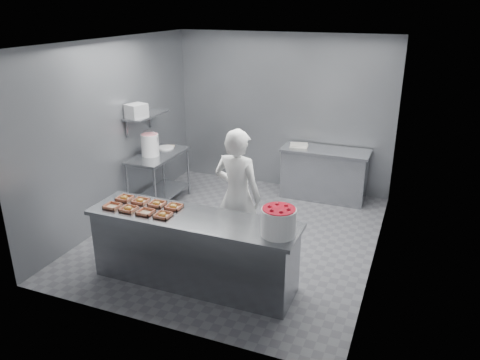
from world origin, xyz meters
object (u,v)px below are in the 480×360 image
at_px(strawberry_tub, 279,221).
at_px(appliance, 136,111).
at_px(tray_0, 112,206).
at_px(tray_2, 146,212).
at_px(back_counter, 324,174).
at_px(tray_7, 174,207).
at_px(glaze_bucket, 150,144).
at_px(service_counter, 194,250).
at_px(prep_table, 159,171).
at_px(tray_6, 157,204).
at_px(tray_1, 129,209).
at_px(tray_3, 163,215).
at_px(worker, 238,196).
at_px(tray_4, 124,198).
at_px(tray_5, 140,201).

xyz_separation_m(strawberry_tub, appliance, (-2.90, 1.74, 0.61)).
relative_size(tray_0, tray_2, 1.00).
distance_m(back_counter, tray_7, 3.38).
relative_size(tray_0, glaze_bucket, 0.43).
bearing_deg(service_counter, prep_table, 130.24).
xyz_separation_m(tray_2, appliance, (-1.26, 1.81, 0.75)).
bearing_deg(tray_7, tray_6, 180.00).
bearing_deg(back_counter, strawberry_tub, -86.89).
relative_size(service_counter, tray_6, 13.88).
distance_m(tray_1, glaze_bucket, 2.18).
distance_m(tray_0, tray_3, 0.72).
bearing_deg(tray_6, strawberry_tub, -6.55).
relative_size(prep_table, worker, 0.66).
bearing_deg(tray_2, tray_4, 151.59).
distance_m(tray_3, tray_6, 0.35).
bearing_deg(glaze_bucket, service_counter, -46.99).
distance_m(prep_table, back_counter, 2.87).
distance_m(tray_3, tray_7, 0.26).
height_order(tray_4, appliance, appliance).
bearing_deg(tray_0, glaze_bucket, 108.98).
bearing_deg(glaze_bucket, appliance, -121.34).
xyz_separation_m(tray_1, strawberry_tub, (1.88, 0.07, 0.14)).
distance_m(prep_table, tray_3, 2.49).
distance_m(tray_0, appliance, 2.11).
bearing_deg(prep_table, back_counter, 27.01).
height_order(prep_table, worker, worker).
bearing_deg(tray_1, appliance, 119.30).
xyz_separation_m(prep_table, tray_1, (0.85, -2.08, 0.33)).
distance_m(tray_1, tray_6, 0.35).
xyz_separation_m(back_counter, tray_2, (-1.46, -3.38, 0.47)).
xyz_separation_m(tray_0, tray_2, (0.48, 0.00, 0.00)).
height_order(service_counter, glaze_bucket, glaze_bucket).
height_order(tray_1, appliance, appliance).
distance_m(tray_2, glaze_bucket, 2.30).
distance_m(tray_1, tray_3, 0.48).
height_order(tray_1, tray_5, same).
xyz_separation_m(prep_table, tray_0, (0.61, -2.08, 0.33)).
distance_m(prep_table, tray_1, 2.27).
bearing_deg(worker, prep_table, -25.10).
relative_size(tray_2, tray_6, 1.00).
distance_m(tray_4, glaze_bucket, 1.85).
height_order(tray_3, tray_5, same).
distance_m(glaze_bucket, appliance, 0.61).
xyz_separation_m(tray_6, appliance, (-1.26, 1.55, 0.75)).
distance_m(tray_1, strawberry_tub, 1.89).
xyz_separation_m(tray_2, tray_4, (-0.48, 0.26, 0.00)).
distance_m(tray_6, glaze_bucket, 2.07).
bearing_deg(strawberry_tub, appliance, 149.06).
bearing_deg(appliance, service_counter, -25.42).
bearing_deg(back_counter, tray_0, -119.86).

